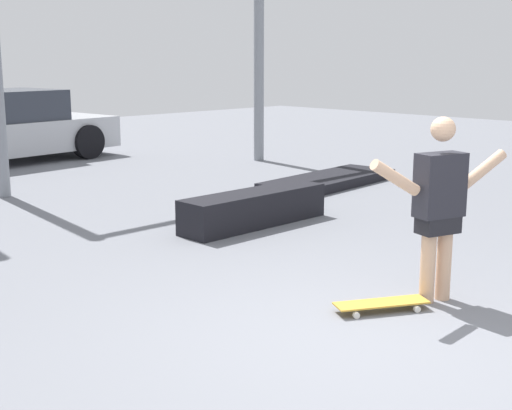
% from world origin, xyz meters
% --- Properties ---
extents(ground_plane, '(36.00, 36.00, 0.00)m').
position_xyz_m(ground_plane, '(0.00, 0.00, 0.00)').
color(ground_plane, slate).
extents(skateboarder, '(1.36, 0.51, 1.56)m').
position_xyz_m(skateboarder, '(1.08, 0.20, 0.86)').
color(skateboarder, '#DBAD89').
rests_on(skateboarder, ground_plane).
extents(skateboard, '(0.78, 0.57, 0.08)m').
position_xyz_m(skateboard, '(0.55, 0.36, 0.06)').
color(skateboard, gold).
rests_on(skateboard, ground_plane).
extents(grind_box, '(2.07, 0.50, 0.42)m').
position_xyz_m(grind_box, '(1.94, 3.26, 0.21)').
color(grind_box, black).
rests_on(grind_box, ground_plane).
extents(manual_pad, '(2.69, 1.12, 0.15)m').
position_xyz_m(manual_pad, '(4.74, 4.38, 0.08)').
color(manual_pad, black).
rests_on(manual_pad, ground_plane).
extents(parked_car_silver, '(4.54, 2.31, 1.40)m').
position_xyz_m(parked_car_silver, '(2.14, 10.53, 0.68)').
color(parked_car_silver, '#B7BABF').
rests_on(parked_car_silver, ground_plane).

